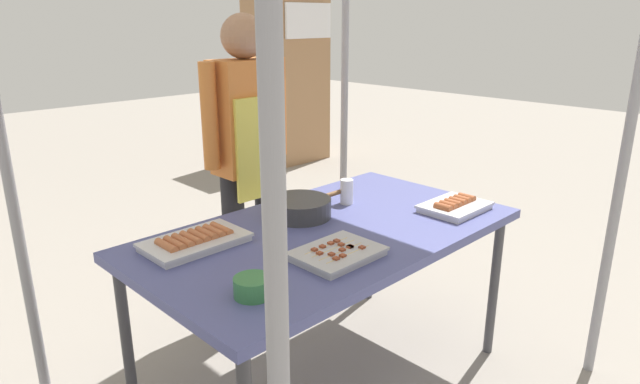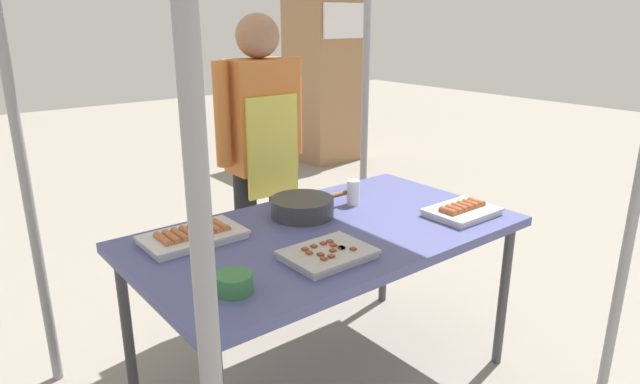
{
  "view_description": "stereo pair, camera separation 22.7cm",
  "coord_description": "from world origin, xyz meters",
  "px_view_note": "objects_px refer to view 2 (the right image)",
  "views": [
    {
      "loc": [
        -1.52,
        -1.49,
        1.59
      ],
      "look_at": [
        0.0,
        0.05,
        0.9
      ],
      "focal_mm": 30.86,
      "sensor_mm": 36.0,
      "label": 1
    },
    {
      "loc": [
        -1.35,
        -1.64,
        1.59
      ],
      "look_at": [
        0.0,
        0.05,
        0.9
      ],
      "focal_mm": 30.86,
      "sensor_mm": 36.0,
      "label": 2
    }
  ],
  "objects_px": {
    "condiment_bowl": "(234,283)",
    "vendor_woman": "(261,144)",
    "neighbor_stall_left": "(325,74)",
    "tray_meat_skewers": "(328,254)",
    "stall_table": "(327,241)",
    "drink_cup_near_edge": "(353,193)",
    "tray_pork_links": "(193,236)",
    "tray_grilled_sausages": "(462,211)",
    "cooking_wok": "(303,206)"
  },
  "relations": [
    {
      "from": "stall_table",
      "to": "tray_pork_links",
      "type": "relative_size",
      "value": 4.1
    },
    {
      "from": "tray_pork_links",
      "to": "neighbor_stall_left",
      "type": "distance_m",
      "value": 4.39
    },
    {
      "from": "vendor_woman",
      "to": "cooking_wok",
      "type": "bearing_deg",
      "value": 74.7
    },
    {
      "from": "tray_grilled_sausages",
      "to": "neighbor_stall_left",
      "type": "relative_size",
      "value": 0.16
    },
    {
      "from": "stall_table",
      "to": "drink_cup_near_edge",
      "type": "relative_size",
      "value": 13.61
    },
    {
      "from": "tray_grilled_sausages",
      "to": "vendor_woman",
      "type": "height_order",
      "value": "vendor_woman"
    },
    {
      "from": "tray_pork_links",
      "to": "neighbor_stall_left",
      "type": "bearing_deg",
      "value": 44.07
    },
    {
      "from": "stall_table",
      "to": "tray_grilled_sausages",
      "type": "xyz_separation_m",
      "value": [
        0.57,
        -0.24,
        0.07
      ]
    },
    {
      "from": "tray_meat_skewers",
      "to": "neighbor_stall_left",
      "type": "height_order",
      "value": "neighbor_stall_left"
    },
    {
      "from": "drink_cup_near_edge",
      "to": "vendor_woman",
      "type": "bearing_deg",
      "value": 101.81
    },
    {
      "from": "tray_grilled_sausages",
      "to": "tray_pork_links",
      "type": "xyz_separation_m",
      "value": [
        -1.06,
        0.48,
        0.0
      ]
    },
    {
      "from": "cooking_wok",
      "to": "vendor_woman",
      "type": "bearing_deg",
      "value": 74.7
    },
    {
      "from": "cooking_wok",
      "to": "drink_cup_near_edge",
      "type": "bearing_deg",
      "value": -4.85
    },
    {
      "from": "stall_table",
      "to": "tray_pork_links",
      "type": "distance_m",
      "value": 0.55
    },
    {
      "from": "tray_grilled_sausages",
      "to": "cooking_wok",
      "type": "relative_size",
      "value": 0.69
    },
    {
      "from": "cooking_wok",
      "to": "neighbor_stall_left",
      "type": "relative_size",
      "value": 0.23
    },
    {
      "from": "tray_pork_links",
      "to": "tray_meat_skewers",
      "type": "bearing_deg",
      "value": -56.02
    },
    {
      "from": "stall_table",
      "to": "tray_meat_skewers",
      "type": "bearing_deg",
      "value": -129.14
    },
    {
      "from": "tray_pork_links",
      "to": "neighbor_stall_left",
      "type": "xyz_separation_m",
      "value": [
        3.15,
        3.05,
        0.2
      ]
    },
    {
      "from": "condiment_bowl",
      "to": "drink_cup_near_edge",
      "type": "bearing_deg",
      "value": 24.9
    },
    {
      "from": "tray_pork_links",
      "to": "cooking_wok",
      "type": "relative_size",
      "value": 0.89
    },
    {
      "from": "vendor_woman",
      "to": "drink_cup_near_edge",
      "type": "bearing_deg",
      "value": 101.81
    },
    {
      "from": "condiment_bowl",
      "to": "vendor_woman",
      "type": "xyz_separation_m",
      "value": [
        0.75,
        0.99,
        0.17
      ]
    },
    {
      "from": "tray_grilled_sausages",
      "to": "cooking_wok",
      "type": "bearing_deg",
      "value": 141.84
    },
    {
      "from": "tray_pork_links",
      "to": "cooking_wok",
      "type": "xyz_separation_m",
      "value": [
        0.51,
        -0.04,
        0.02
      ]
    },
    {
      "from": "tray_grilled_sausages",
      "to": "vendor_woman",
      "type": "bearing_deg",
      "value": 111.84
    },
    {
      "from": "vendor_woman",
      "to": "neighbor_stall_left",
      "type": "bearing_deg",
      "value": -134.55
    },
    {
      "from": "tray_meat_skewers",
      "to": "stall_table",
      "type": "bearing_deg",
      "value": 50.86
    },
    {
      "from": "drink_cup_near_edge",
      "to": "condiment_bowl",
      "type": "bearing_deg",
      "value": -155.1
    },
    {
      "from": "stall_table",
      "to": "tray_grilled_sausages",
      "type": "distance_m",
      "value": 0.63
    },
    {
      "from": "stall_table",
      "to": "cooking_wok",
      "type": "bearing_deg",
      "value": 85.08
    },
    {
      "from": "tray_grilled_sausages",
      "to": "neighbor_stall_left",
      "type": "height_order",
      "value": "neighbor_stall_left"
    },
    {
      "from": "condiment_bowl",
      "to": "neighbor_stall_left",
      "type": "bearing_deg",
      "value": 47.39
    },
    {
      "from": "tray_pork_links",
      "to": "vendor_woman",
      "type": "relative_size",
      "value": 0.24
    },
    {
      "from": "drink_cup_near_edge",
      "to": "tray_meat_skewers",
      "type": "bearing_deg",
      "value": -140.44
    },
    {
      "from": "stall_table",
      "to": "tray_grilled_sausages",
      "type": "relative_size",
      "value": 5.26
    },
    {
      "from": "tray_meat_skewers",
      "to": "tray_pork_links",
      "type": "xyz_separation_m",
      "value": [
        -0.31,
        0.46,
        0.0
      ]
    },
    {
      "from": "condiment_bowl",
      "to": "stall_table",
      "type": "bearing_deg",
      "value": 22.17
    },
    {
      "from": "stall_table",
      "to": "vendor_woman",
      "type": "relative_size",
      "value": 0.99
    },
    {
      "from": "tray_meat_skewers",
      "to": "drink_cup_near_edge",
      "type": "distance_m",
      "value": 0.62
    },
    {
      "from": "tray_grilled_sausages",
      "to": "condiment_bowl",
      "type": "bearing_deg",
      "value": 179.62
    },
    {
      "from": "tray_meat_skewers",
      "to": "drink_cup_near_edge",
      "type": "height_order",
      "value": "drink_cup_near_edge"
    },
    {
      "from": "drink_cup_near_edge",
      "to": "stall_table",
      "type": "bearing_deg",
      "value": -150.07
    },
    {
      "from": "condiment_bowl",
      "to": "neighbor_stall_left",
      "type": "xyz_separation_m",
      "value": [
        3.24,
        3.52,
        0.19
      ]
    },
    {
      "from": "neighbor_stall_left",
      "to": "stall_table",
      "type": "bearing_deg",
      "value": -128.98
    },
    {
      "from": "tray_grilled_sausages",
      "to": "vendor_woman",
      "type": "relative_size",
      "value": 0.19
    },
    {
      "from": "stall_table",
      "to": "tray_meat_skewers",
      "type": "height_order",
      "value": "tray_meat_skewers"
    },
    {
      "from": "stall_table",
      "to": "tray_grilled_sausages",
      "type": "bearing_deg",
      "value": -23.08
    },
    {
      "from": "vendor_woman",
      "to": "tray_grilled_sausages",
      "type": "bearing_deg",
      "value": 111.84
    },
    {
      "from": "stall_table",
      "to": "vendor_woman",
      "type": "xyz_separation_m",
      "value": [
        0.17,
        0.76,
        0.26
      ]
    }
  ]
}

